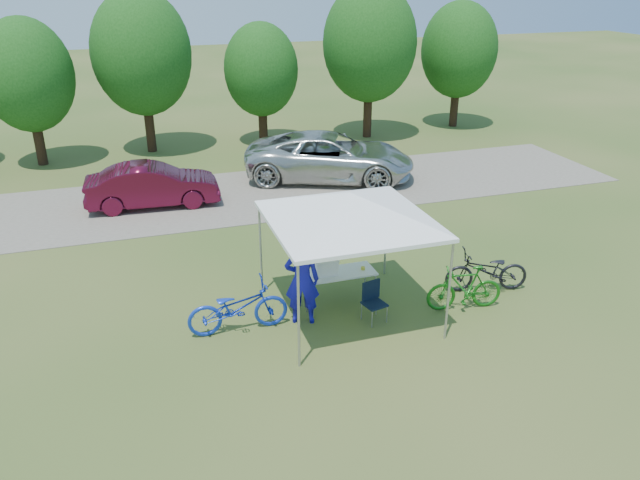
% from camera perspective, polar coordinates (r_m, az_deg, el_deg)
% --- Properties ---
extents(ground, '(100.00, 100.00, 0.00)m').
position_cam_1_polar(ground, '(13.35, 2.52, -6.73)').
color(ground, '#2D5119').
rests_on(ground, ground).
extents(gravel_strip, '(24.00, 5.00, 0.02)m').
position_cam_1_polar(gravel_strip, '(20.35, -5.34, 4.27)').
color(gravel_strip, gray).
rests_on(gravel_strip, ground).
extents(canopy, '(4.53, 4.53, 3.00)m').
position_cam_1_polar(canopy, '(12.22, 2.74, 4.03)').
color(canopy, '#A5A5AA').
rests_on(canopy, ground).
extents(treeline, '(24.89, 4.28, 6.30)m').
position_cam_1_polar(treeline, '(25.29, -9.56, 16.13)').
color(treeline, '#382314').
rests_on(treeline, ground).
extents(folding_table, '(1.66, 0.69, 0.68)m').
position_cam_1_polar(folding_table, '(13.56, 1.58, -3.14)').
color(folding_table, white).
rests_on(folding_table, ground).
extents(folding_chair, '(0.51, 0.53, 0.83)m').
position_cam_1_polar(folding_chair, '(12.97, 4.85, -5.29)').
color(folding_chair, black).
rests_on(folding_chair, ground).
extents(cooler, '(0.50, 0.34, 0.36)m').
position_cam_1_polar(cooler, '(13.39, 0.55, -2.43)').
color(cooler, white).
rests_on(cooler, folding_table).
extents(ice_cream_cup, '(0.09, 0.09, 0.07)m').
position_cam_1_polar(ice_cream_cup, '(13.67, 3.95, -2.59)').
color(ice_cream_cup, gold).
rests_on(ice_cream_cup, folding_table).
extents(cyclist, '(0.81, 0.65, 1.93)m').
position_cam_1_polar(cyclist, '(12.61, -1.66, -3.67)').
color(cyclist, '#1715AC').
rests_on(cyclist, ground).
extents(bike_blue, '(2.02, 0.72, 1.06)m').
position_cam_1_polar(bike_blue, '(12.61, -7.53, -6.12)').
color(bike_blue, '#1639C4').
rests_on(bike_blue, ground).
extents(bike_green, '(1.71, 0.73, 1.00)m').
position_cam_1_polar(bike_green, '(13.64, 13.07, -4.29)').
color(bike_green, '#186A17').
rests_on(bike_green, ground).
extents(bike_dark, '(1.98, 1.07, 0.99)m').
position_cam_1_polar(bike_dark, '(14.51, 15.01, -2.76)').
color(bike_dark, black).
rests_on(bike_dark, ground).
extents(minivan, '(6.26, 4.62, 1.58)m').
position_cam_1_polar(minivan, '(21.44, 0.92, 7.64)').
color(minivan, silver).
rests_on(minivan, gravel_strip).
extents(sedan, '(4.02, 1.59, 1.30)m').
position_cam_1_polar(sedan, '(19.64, -15.05, 4.85)').
color(sedan, '#520D23').
rests_on(sedan, gravel_strip).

